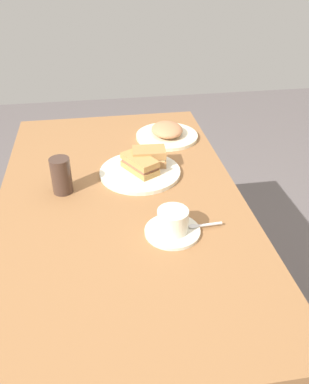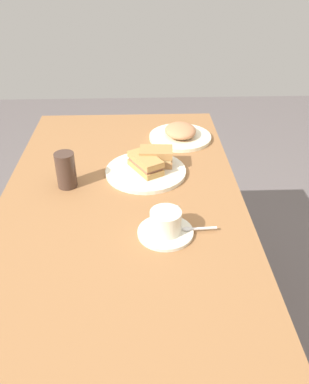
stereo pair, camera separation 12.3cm
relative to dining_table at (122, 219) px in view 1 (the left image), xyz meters
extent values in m
plane|color=#615958|center=(0.00, 0.00, -0.68)|extent=(6.00, 6.00, 0.00)
cube|color=#926239|center=(0.00, 0.00, 0.07)|extent=(1.33, 0.76, 0.04)
cylinder|color=#945A33|center=(0.60, -0.31, -0.32)|extent=(0.06, 0.06, 0.72)
cylinder|color=#945A33|center=(0.60, 0.31, -0.32)|extent=(0.06, 0.06, 0.72)
cylinder|color=beige|center=(0.13, -0.08, 0.10)|extent=(0.28, 0.28, 0.01)
cube|color=#B48547|center=(0.13, -0.08, 0.11)|extent=(0.15, 0.13, 0.02)
cube|color=#8C5944|center=(0.13, -0.08, 0.13)|extent=(0.14, 0.12, 0.01)
cube|color=#B68246|center=(0.13, -0.08, 0.14)|extent=(0.15, 0.13, 0.02)
cube|color=#AE7A4B|center=(0.17, -0.12, 0.12)|extent=(0.08, 0.12, 0.03)
cube|color=#E2BE7E|center=(0.17, -0.12, 0.13)|extent=(0.08, 0.11, 0.01)
cube|color=#AE7B43|center=(0.17, -0.12, 0.15)|extent=(0.08, 0.12, 0.03)
cylinder|color=silver|center=(-0.20, -0.13, 0.09)|extent=(0.15, 0.15, 0.01)
cylinder|color=beige|center=(-0.20, -0.13, 0.13)|extent=(0.09, 0.09, 0.06)
cylinder|color=#B38547|center=(-0.20, -0.13, 0.16)|extent=(0.08, 0.08, 0.01)
torus|color=beige|center=(-0.16, -0.16, 0.13)|extent=(0.04, 0.03, 0.05)
cube|color=silver|center=(-0.20, -0.23, 0.10)|extent=(0.01, 0.08, 0.00)
ellipsoid|color=silver|center=(-0.20, -0.19, 0.10)|extent=(0.02, 0.03, 0.01)
cylinder|color=beige|center=(0.40, -0.22, 0.10)|extent=(0.25, 0.25, 0.01)
ellipsoid|color=#BD7C53|center=(0.40, -0.22, 0.12)|extent=(0.15, 0.12, 0.04)
cylinder|color=#432F26|center=(0.06, 0.18, 0.15)|extent=(0.06, 0.06, 0.12)
camera|label=1|loc=(-1.05, 0.06, 0.79)|focal=37.50mm
camera|label=2|loc=(-1.06, -0.07, 0.79)|focal=37.50mm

